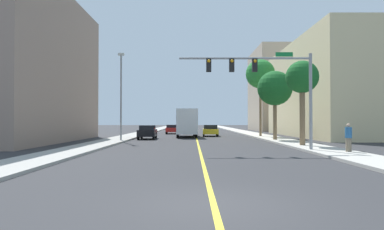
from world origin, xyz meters
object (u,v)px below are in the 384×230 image
at_px(street_lamp, 123,92).
at_px(car_red, 173,129).
at_px(palm_near, 304,79).
at_px(traffic_signal_mast, 268,77).
at_px(delivery_truck, 188,123).
at_px(pedestrian, 350,138).
at_px(palm_mid, 276,89).
at_px(palm_far, 262,74).
at_px(car_yellow, 212,130).
at_px(car_black, 149,132).

relative_size(street_lamp, car_red, 1.76).
distance_m(street_lamp, palm_near, 16.10).
height_order(traffic_signal_mast, delivery_truck, traffic_signal_mast).
bearing_deg(pedestrian, palm_mid, -147.12).
xyz_separation_m(traffic_signal_mast, street_lamp, (-11.36, 9.85, -0.11)).
bearing_deg(palm_far, palm_mid, -90.79).
xyz_separation_m(palm_far, car_yellow, (-5.78, 2.61, -6.73)).
height_order(car_yellow, pedestrian, pedestrian).
relative_size(car_black, delivery_truck, 0.50).
bearing_deg(street_lamp, car_black, 67.00).
bearing_deg(delivery_truck, palm_mid, -43.26).
xyz_separation_m(palm_far, delivery_truck, (-8.77, 0.38, -5.73)).
bearing_deg(car_black, traffic_signal_mast, 122.13).
bearing_deg(palm_far, street_lamp, -150.51).
relative_size(traffic_signal_mast, street_lamp, 1.04).
height_order(traffic_signal_mast, palm_near, palm_near).
bearing_deg(palm_far, traffic_signal_mast, -100.55).
relative_size(palm_far, pedestrian, 5.49).
bearing_deg(pedestrian, car_black, -111.11).
bearing_deg(palm_far, car_yellow, 155.75).
bearing_deg(car_yellow, street_lamp, -127.29).
bearing_deg(palm_mid, pedestrian, -84.57).
distance_m(palm_mid, delivery_truck, 12.01).
xyz_separation_m(palm_near, palm_mid, (-0.23, 7.24, -0.04)).
bearing_deg(pedestrian, street_lamp, -98.26).
bearing_deg(pedestrian, traffic_signal_mast, -81.45).
relative_size(car_black, car_yellow, 0.97).
bearing_deg(palm_near, palm_far, 90.52).
distance_m(traffic_signal_mast, car_yellow, 21.32).
height_order(palm_far, car_red, palm_far).
height_order(palm_near, palm_far, palm_far).
height_order(car_black, car_yellow, car_black).
distance_m(traffic_signal_mast, pedestrian, 6.06).
distance_m(street_lamp, palm_far, 17.18).
relative_size(palm_mid, pedestrian, 4.00).
bearing_deg(car_black, delivery_truck, -135.15).
relative_size(street_lamp, car_yellow, 2.05).
bearing_deg(palm_near, palm_mid, 91.83).
relative_size(palm_mid, car_yellow, 1.67).
relative_size(palm_far, car_black, 2.36).
relative_size(traffic_signal_mast, car_red, 1.83).
distance_m(palm_mid, car_yellow, 12.16).
distance_m(palm_far, car_black, 15.03).
distance_m(traffic_signal_mast, car_red, 30.02).
bearing_deg(street_lamp, palm_near, -22.40).
distance_m(street_lamp, delivery_truck, 10.96).
bearing_deg(pedestrian, delivery_truck, -126.43).
height_order(delivery_truck, pedestrian, delivery_truck).
distance_m(car_black, car_yellow, 9.63).
relative_size(palm_near, palm_far, 0.69).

